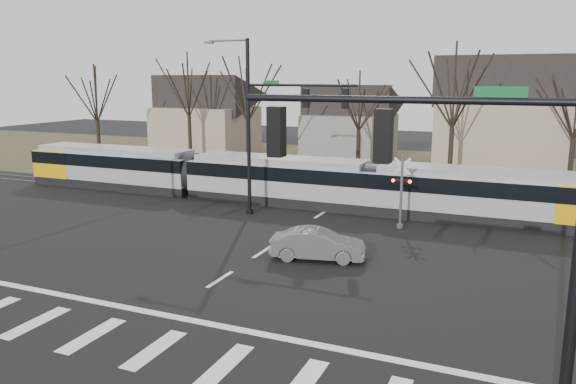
% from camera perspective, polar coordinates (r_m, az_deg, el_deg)
% --- Properties ---
extents(ground, '(140.00, 140.00, 0.00)m').
position_cam_1_polar(ground, '(21.56, -9.61, -10.45)').
color(ground, black).
extents(grass_verge, '(140.00, 28.00, 0.01)m').
position_cam_1_polar(grass_verge, '(50.58, 10.30, 2.25)').
color(grass_verge, '#38331E').
rests_on(grass_verge, ground).
extents(crosswalk, '(27.00, 2.60, 0.01)m').
position_cam_1_polar(crosswalk, '(18.62, -16.46, -14.43)').
color(crosswalk, silver).
rests_on(crosswalk, ground).
extents(stop_line, '(28.00, 0.35, 0.01)m').
position_cam_1_polar(stop_line, '(20.19, -12.42, -12.11)').
color(stop_line, silver).
rests_on(stop_line, ground).
extents(lane_dashes, '(0.18, 30.00, 0.01)m').
position_cam_1_polar(lane_dashes, '(35.43, 4.46, -1.55)').
color(lane_dashes, silver).
rests_on(lane_dashes, ground).
extents(rail_pair, '(90.00, 1.52, 0.06)m').
position_cam_1_polar(rail_pair, '(35.24, 4.35, -1.58)').
color(rail_pair, '#59595E').
rests_on(rail_pair, ground).
extents(tram, '(39.49, 2.93, 2.99)m').
position_cam_1_polar(tram, '(36.45, -1.10, 1.46)').
color(tram, gray).
rests_on(tram, ground).
extents(sedan, '(3.31, 4.86, 1.39)m').
position_cam_1_polar(sedan, '(25.24, 3.04, -5.33)').
color(sedan, '#5B6063').
rests_on(sedan, ground).
extents(signal_pole_near_right, '(6.72, 0.44, 8.00)m').
position_cam_1_polar(signal_pole_near_right, '(11.13, 17.86, -3.86)').
color(signal_pole_near_right, black).
rests_on(signal_pole_near_right, ground).
extents(signal_pole_far, '(9.28, 0.44, 10.20)m').
position_cam_1_polar(signal_pole_far, '(32.23, -1.50, 7.42)').
color(signal_pole_far, black).
rests_on(signal_pole_far, ground).
extents(rail_crossing_signal, '(1.08, 0.36, 4.00)m').
position_cam_1_polar(rail_crossing_signal, '(30.73, 11.43, -0.19)').
color(rail_crossing_signal, '#59595B').
rests_on(rail_crossing_signal, ground).
extents(tree_row, '(59.20, 7.20, 10.00)m').
position_cam_1_polar(tree_row, '(43.76, 11.32, 7.37)').
color(tree_row, black).
rests_on(tree_row, ground).
extents(house_a, '(9.72, 8.64, 8.60)m').
position_cam_1_polar(house_a, '(59.55, -8.35, 8.00)').
color(house_a, gray).
rests_on(house_a, ground).
extents(house_b, '(8.64, 7.56, 7.65)m').
position_cam_1_polar(house_b, '(55.24, 6.30, 7.28)').
color(house_b, slate).
rests_on(house_b, ground).
extents(house_c, '(10.80, 8.64, 10.10)m').
position_cam_1_polar(house_c, '(49.84, 21.01, 7.59)').
color(house_c, gray).
rests_on(house_c, ground).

